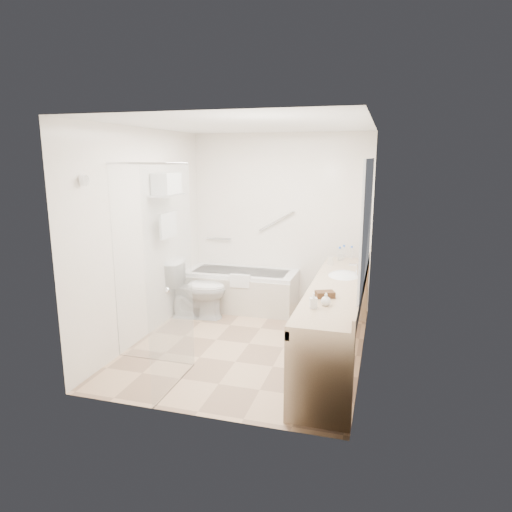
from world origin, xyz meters
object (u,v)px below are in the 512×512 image
(bathtub, at_px, (241,289))
(vanity_counter, at_px, (337,303))
(amenity_basket, at_px, (325,294))
(water_bottle_left, at_px, (340,254))
(toilet, at_px, (197,289))

(bathtub, bearing_deg, vanity_counter, -42.35)
(amenity_basket, distance_m, water_bottle_left, 1.63)
(bathtub, distance_m, water_bottle_left, 1.59)
(vanity_counter, height_order, water_bottle_left, water_bottle_left)
(toilet, bearing_deg, vanity_counter, -119.41)
(bathtub, height_order, water_bottle_left, water_bottle_left)
(water_bottle_left, bearing_deg, vanity_counter, -85.04)
(amenity_basket, bearing_deg, vanity_counter, 81.93)
(amenity_basket, bearing_deg, water_bottle_left, 91.04)
(amenity_basket, relative_size, water_bottle_left, 0.96)
(toilet, relative_size, water_bottle_left, 4.41)
(bathtub, relative_size, vanity_counter, 0.59)
(vanity_counter, distance_m, amenity_basket, 0.55)
(bathtub, bearing_deg, amenity_basket, -52.26)
(toilet, xyz_separation_m, water_bottle_left, (1.88, 0.30, 0.54))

